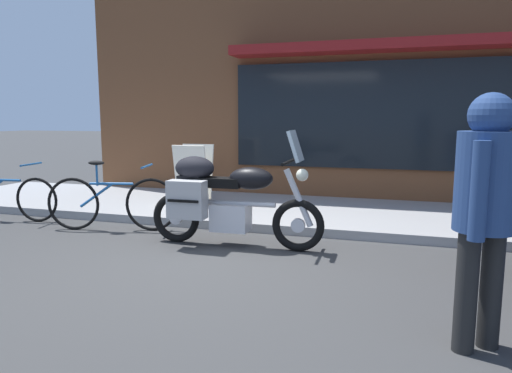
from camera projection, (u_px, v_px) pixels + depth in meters
ground_plane at (214, 260)px, 5.05m from camera, size 80.00×80.00×0.00m
touring_motorcycle at (223, 197)px, 5.51m from camera, size 2.12×0.70×1.38m
parked_bicycle at (112, 202)px, 6.33m from camera, size 1.75×0.60×0.95m
pedestrian_walking at (486, 193)px, 2.97m from camera, size 0.48×0.54×1.67m
sandwich_board_sign at (194, 174)px, 7.60m from camera, size 0.55×0.42×0.96m
second_bicycle_by_cafe at (3, 196)px, 6.94m from camera, size 1.72×0.48×0.92m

